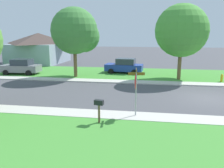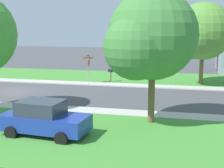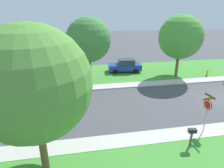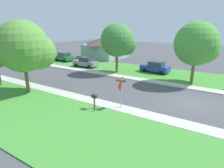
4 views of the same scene
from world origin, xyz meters
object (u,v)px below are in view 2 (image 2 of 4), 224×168
at_px(tree_sidewalk_far, 201,33).
at_px(mailbox, 111,72).
at_px(stop_sign_far_corner, 89,64).
at_px(car_blue_behind_trees, 44,119).
at_px(tree_across_left, 149,38).

relative_size(tree_sidewalk_far, mailbox, 5.76).
bearing_deg(tree_sidewalk_far, stop_sign_far_corner, -81.04).
height_order(car_blue_behind_trees, tree_sidewalk_far, tree_sidewalk_far).
height_order(tree_across_left, tree_sidewalk_far, tree_sidewalk_far).
distance_m(tree_across_left, tree_sidewalk_far, 13.22).
relative_size(stop_sign_far_corner, tree_sidewalk_far, 0.37).
height_order(tree_across_left, mailbox, tree_across_left).
bearing_deg(car_blue_behind_trees, tree_sidewalk_far, 153.33).
relative_size(car_blue_behind_trees, tree_across_left, 0.61).
relative_size(car_blue_behind_trees, tree_sidewalk_far, 0.59).
height_order(stop_sign_far_corner, tree_sidewalk_far, tree_sidewalk_far).
bearing_deg(stop_sign_far_corner, car_blue_behind_trees, 8.41).
bearing_deg(mailbox, car_blue_behind_trees, 1.10).
relative_size(stop_sign_far_corner, tree_across_left, 0.38).
bearing_deg(tree_across_left, mailbox, -158.35).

